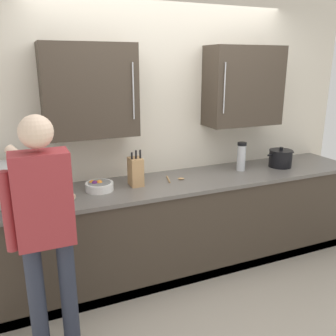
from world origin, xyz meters
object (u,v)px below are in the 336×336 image
at_px(stock_pot, 280,158).
at_px(wooden_spoon, 175,179).
at_px(fruit_bowl, 99,186).
at_px(knife_block, 136,172).
at_px(thermos_flask, 241,156).
at_px(person_figure, 44,223).

bearing_deg(stock_pot, wooden_spoon, 178.52).
height_order(fruit_bowl, knife_block, knife_block).
relative_size(thermos_flask, knife_block, 0.89).
bearing_deg(stock_pot, person_figure, -163.63).
bearing_deg(knife_block, stock_pot, -1.10).
distance_m(thermos_flask, person_figure, 2.12).
relative_size(wooden_spoon, knife_block, 0.56).
bearing_deg(knife_block, thermos_flask, 0.89).
height_order(knife_block, person_figure, person_figure).
distance_m(stock_pot, knife_block, 1.59).
distance_m(wooden_spoon, knife_block, 0.41).
height_order(wooden_spoon, fruit_bowl, fruit_bowl).
relative_size(stock_pot, person_figure, 0.20).
bearing_deg(person_figure, fruit_bowl, 55.40).
relative_size(thermos_flask, person_figure, 0.17).
distance_m(wooden_spoon, fruit_bowl, 0.72).
height_order(thermos_flask, fruit_bowl, thermos_flask).
bearing_deg(stock_pot, knife_block, 178.90).
relative_size(wooden_spoon, fruit_bowl, 0.77).
relative_size(fruit_bowl, person_figure, 0.14).
xyz_separation_m(wooden_spoon, fruit_bowl, (-0.72, -0.01, 0.03)).
bearing_deg(knife_block, person_figure, -138.55).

